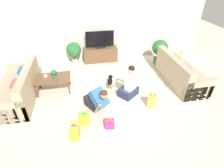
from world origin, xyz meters
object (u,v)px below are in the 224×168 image
dog (110,80)px  gift_box_a (85,118)px  sofa_right (180,73)px  gift_box_b (110,124)px  tabletop_plant (54,73)px  potted_plant_corner_right (160,49)px  gift_bag_a (152,101)px  coffee_table (53,79)px  tv_console (101,54)px  gift_box_c (75,131)px  person_kneeling (97,100)px  person_sitting (129,85)px  sofa_left (19,89)px  potted_plant_back_left (74,50)px  tv (100,40)px  mug (45,76)px

dog → gift_box_a: gift_box_a is taller
sofa_right → gift_box_b: bearing=120.6°
tabletop_plant → potted_plant_corner_right: bearing=16.6°
gift_box_a → gift_bag_a: gift_bag_a is taller
coffee_table → potted_plant_corner_right: (3.75, 1.14, 0.16)m
tv_console → gift_box_c: (-1.02, -3.55, -0.12)m
person_kneeling → person_sitting: bearing=-5.6°
person_kneeling → gift_box_c: size_ratio=2.19×
sofa_left → potted_plant_back_left: sofa_left is taller
tv → gift_box_a: 3.36m
gift_bag_a → gift_box_c: bearing=-162.6°
potted_plant_back_left → mug: bearing=-116.5°
gift_box_b → person_sitting: bearing=55.4°
person_sitting → gift_box_a: size_ratio=2.93×
gift_box_a → tabletop_plant: (-0.75, 1.52, 0.44)m
gift_box_b → gift_bag_a: (1.21, 0.50, 0.10)m
sofa_left → gift_box_b: 2.72m
tv_console → gift_box_b: 3.44m
tv → person_kneeling: size_ratio=1.29×
gift_box_b → tabletop_plant: 2.24m
potted_plant_corner_right → mug: potted_plant_corner_right is taller
coffee_table → tv_console: 2.36m
coffee_table → potted_plant_corner_right: potted_plant_corner_right is taller
sofa_right → potted_plant_back_left: bearing=60.1°
dog → gift_box_b: bearing=95.0°
person_sitting → gift_bag_a: person_sitting is taller
tv_console → person_kneeling: 2.84m
potted_plant_corner_right → gift_bag_a: 2.66m
gift_box_c → gift_bag_a: size_ratio=0.92×
tv_console → gift_box_a: bearing=-104.1°
dog → gift_bag_a: 1.46m
dog → sofa_right: bearing=-168.2°
gift_box_b → tabletop_plant: size_ratio=1.08×
tv → sofa_left: bearing=-142.5°
tv → gift_box_c: 3.76m
sofa_right → tv_console: 2.99m
dog → person_sitting: bearing=143.9°
sofa_right → gift_box_a: sofa_right is taller
tv_console → tv: 0.56m
tv → tabletop_plant: (-1.55, -1.68, -0.26)m
sofa_left → person_kneeling: bearing=66.4°
mug → potted_plant_corner_right: bearing=15.5°
coffee_table → tv: bearing=46.8°
potted_plant_corner_right → gift_bag_a: size_ratio=2.28×
tv → mug: bearing=-137.1°
gift_box_c → tv_console: bearing=73.9°
sofa_right → gift_box_b: 2.94m
sofa_right → tv_console: size_ratio=1.58×
potted_plant_back_left → mug: (-0.81, -1.62, -0.05)m
tv → person_kneeling: tv is taller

